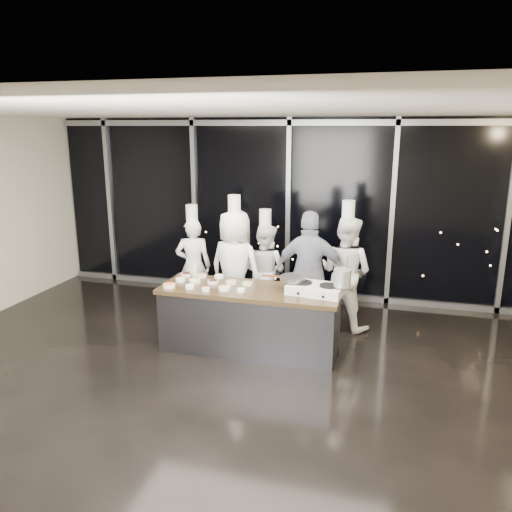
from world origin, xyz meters
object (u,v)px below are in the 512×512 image
at_px(chef_right, 346,272).
at_px(frying_pan, 292,278).
at_px(chef_center, 265,270).
at_px(chef_left, 235,268).
at_px(stove, 316,289).
at_px(demo_counter, 250,319).
at_px(guest, 310,273).
at_px(stock_pot, 342,278).
at_px(chef_far_left, 193,265).

bearing_deg(chef_right, frying_pan, 85.31).
bearing_deg(chef_center, chef_left, 68.49).
height_order(stove, chef_left, chef_left).
relative_size(demo_counter, chef_center, 1.38).
relative_size(demo_counter, guest, 1.32).
xyz_separation_m(stock_pot, guest, (-0.55, 0.83, -0.22)).
xyz_separation_m(chef_far_left, guest, (2.00, -0.35, 0.11)).
height_order(demo_counter, frying_pan, frying_pan).
distance_m(demo_counter, stove, 1.03).
relative_size(frying_pan, chef_far_left, 0.34).
relative_size(chef_far_left, chef_center, 1.02).
xyz_separation_m(stove, chef_far_left, (-2.21, 1.15, -0.15)).
bearing_deg(guest, chef_center, -33.55).
relative_size(frying_pan, guest, 0.33).
height_order(frying_pan, chef_far_left, chef_far_left).
height_order(demo_counter, guest, guest).
xyz_separation_m(frying_pan, chef_left, (-1.06, 0.78, -0.15)).
distance_m(stock_pot, chef_center, 1.91).
distance_m(demo_counter, stock_pot, 1.42).
xyz_separation_m(demo_counter, stock_pot, (1.24, -0.00, 0.70)).
bearing_deg(chef_left, stock_pot, 167.22).
relative_size(chef_far_left, guest, 0.98).
xyz_separation_m(stove, chef_left, (-1.38, 0.84, -0.05)).
height_order(stove, chef_far_left, chef_far_left).
bearing_deg(stove, stock_pot, 2.70).
bearing_deg(demo_counter, chef_right, 45.83).
xyz_separation_m(stove, chef_right, (0.28, 1.18, -0.08)).
bearing_deg(stove, frying_pan, 177.17).
relative_size(chef_center, guest, 0.96).
relative_size(demo_counter, chef_right, 1.24).
height_order(chef_center, chef_right, chef_right).
xyz_separation_m(stove, guest, (-0.21, 0.80, -0.03)).
relative_size(chef_left, chef_right, 1.03).
bearing_deg(stove, demo_counter, -170.72).
bearing_deg(chef_center, guest, 170.11).
height_order(chef_left, guest, chef_left).
bearing_deg(stove, chef_left, 156.15).
height_order(demo_counter, chef_right, chef_right).
xyz_separation_m(chef_far_left, chef_right, (2.48, 0.03, 0.07)).
distance_m(chef_far_left, chef_center, 1.20).
bearing_deg(chef_far_left, chef_left, 142.21).
bearing_deg(frying_pan, stove, -2.83).
bearing_deg(chef_right, chef_far_left, 24.36).
relative_size(frying_pan, chef_right, 0.31).
bearing_deg(chef_left, demo_counter, 133.26).
relative_size(frying_pan, chef_left, 0.30).
relative_size(demo_counter, chef_left, 1.20).
bearing_deg(chef_left, chef_center, -117.51).
height_order(frying_pan, chef_center, chef_center).
distance_m(demo_counter, guest, 1.18).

